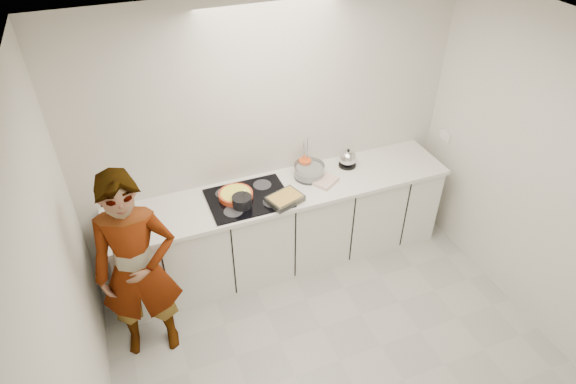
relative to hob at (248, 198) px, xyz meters
name	(u,v)px	position (x,y,z in m)	size (l,w,h in m)	color
floor	(339,360)	(0.35, -1.26, -0.92)	(3.60, 3.20, 0.00)	#B1B1A9
ceiling	(372,62)	(0.35, -1.26, 1.68)	(3.60, 3.20, 0.00)	white
wall_back	(271,136)	(0.35, 0.34, 0.38)	(3.60, 0.00, 2.60)	silver
wall_left	(69,327)	(-1.45, -1.26, 0.38)	(0.00, 3.20, 2.60)	silver
wall_right	(553,188)	(2.15, -1.24, 0.38)	(0.02, 3.20, 2.60)	silver
base_cabinets	(284,228)	(0.35, 0.02, -0.48)	(3.20, 0.58, 0.87)	white
countertop	(284,191)	(0.35, 0.02, -0.03)	(3.24, 0.64, 0.04)	white
hob	(248,198)	(0.00, 0.00, 0.00)	(0.72, 0.54, 0.01)	black
tart_dish	(236,195)	(-0.10, 0.05, 0.04)	(0.37, 0.37, 0.05)	#CA4320
saucepan	(242,201)	(-0.09, -0.09, 0.06)	(0.19, 0.19, 0.17)	black
baking_dish	(285,199)	(0.28, -0.17, 0.04)	(0.35, 0.30, 0.06)	silver
mixing_bowl	(309,171)	(0.65, 0.12, 0.06)	(0.39, 0.39, 0.13)	silver
tea_towel	(326,181)	(0.75, -0.03, 0.01)	(0.22, 0.16, 0.04)	white
kettle	(348,159)	(1.07, 0.15, 0.08)	(0.22, 0.22, 0.20)	black
utensil_crock	(305,166)	(0.64, 0.20, 0.07)	(0.12, 0.12, 0.14)	#EF5316
cook	(138,270)	(-1.05, -0.50, -0.04)	(0.64, 0.42, 1.75)	white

